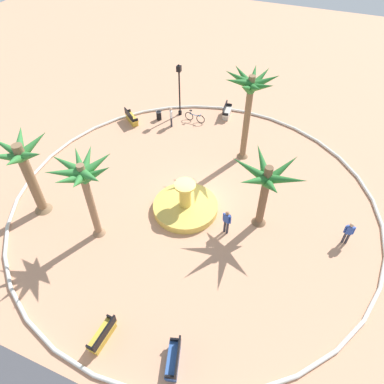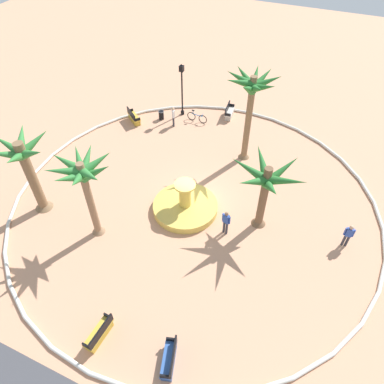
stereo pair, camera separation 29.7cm
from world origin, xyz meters
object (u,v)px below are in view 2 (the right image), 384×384
lamppost (182,86)px  person_cyclist_helmet (173,116)px  bench_southeast (229,113)px  fountain (185,206)px  bench_east (169,360)px  trash_bin (161,115)px  bench_north (99,334)px  bicycle_red_frame (197,117)px  person_cyclist_photo (226,222)px  bench_west (134,118)px  palm_tree_near_fountain (266,183)px  palm_tree_far_side (25,163)px  person_pedestrian_stroll (348,235)px  palm_tree_by_curb (83,177)px  palm_tree_mid_plaza (252,93)px

lamppost → person_cyclist_helmet: bearing=92.4°
bench_southeast → person_cyclist_helmet: (3.52, 3.03, 0.57)m
fountain → bench_southeast: (1.04, -10.82, 0.04)m
bench_east → trash_bin: size_ratio=2.30×
bench_north → bicycle_red_frame: bench_north is taller
bench_southeast → person_cyclist_photo: 12.18m
bench_west → lamppost: (-3.06, -2.55, 2.15)m
bench_east → bench_southeast: 19.64m
trash_bin → bench_east: bearing=118.3°
palm_tree_near_fountain → bench_west: bearing=-27.9°
bicycle_red_frame → person_cyclist_helmet: person_cyclist_helmet is taller
fountain → bench_east: 8.93m
bench_east → person_cyclist_photo: person_cyclist_photo is taller
palm_tree_far_side → person_cyclist_helmet: palm_tree_far_side is taller
bicycle_red_frame → person_cyclist_photo: person_cyclist_photo is taller
person_cyclist_helmet → bench_southeast: bearing=-139.3°
person_cyclist_helmet → person_pedestrian_stroll: (-13.65, 6.69, -0.02)m
palm_tree_far_side → bench_east: (-11.07, 5.09, -3.12)m
lamppost → bicycle_red_frame: 2.65m
bench_north → person_pedestrian_stroll: (-9.32, -9.73, 0.54)m
person_cyclist_helmet → bench_east: bearing=115.3°
bench_north → person_pedestrian_stroll: 13.48m
bench_west → bench_north: size_ratio=0.97×
palm_tree_by_curb → person_cyclist_helmet: size_ratio=3.24×
palm_tree_by_curb → bench_east: 9.26m
palm_tree_by_curb → bench_north: palm_tree_by_curb is taller
bench_southeast → bicycle_red_frame: size_ratio=0.96×
person_cyclist_helmet → palm_tree_mid_plaza: bearing=166.2°
bench_north → trash_bin: bench_north is taller
person_cyclist_helmet → fountain: bearing=120.3°
bench_west → bicycle_red_frame: size_ratio=0.91×
bicycle_red_frame → person_pedestrian_stroll: 14.60m
palm_tree_near_fountain → bench_east: size_ratio=2.66×
lamppost → bench_north: bearing=103.6°
palm_tree_mid_plaza → bench_southeast: bearing=-59.4°
person_pedestrian_stroll → palm_tree_by_curb: bearing=19.9°
person_cyclist_helmet → person_cyclist_photo: (-7.36, 8.51, 0.04)m
bench_north → bench_west: bearing=-64.5°
person_cyclist_photo → bench_west: bearing=-36.5°
palm_tree_by_curb → lamppost: 13.30m
bench_southeast → person_pedestrian_stroll: person_pedestrian_stroll is taller
bench_east → bench_north: 3.34m
bench_southeast → person_cyclist_photo: person_cyclist_photo is taller
lamppost → person_cyclist_photo: 12.82m
lamppost → person_cyclist_helmet: size_ratio=2.62×
person_cyclist_helmet → person_cyclist_photo: 11.25m
person_pedestrian_stroll → palm_tree_near_fountain: bearing=5.0°
bench_west → person_cyclist_photo: (-10.50, 7.78, 0.60)m
palm_tree_mid_plaza → bench_east: bearing=95.6°
bench_southeast → bicycle_red_frame: bench_southeast is taller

